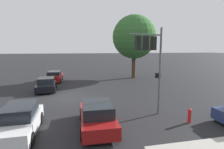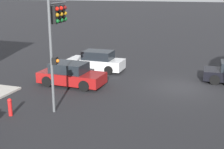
{
  "view_description": "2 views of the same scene",
  "coord_description": "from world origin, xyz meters",
  "px_view_note": "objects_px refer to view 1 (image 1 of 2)",
  "views": [
    {
      "loc": [
        16.65,
        0.86,
        4.62
      ],
      "look_at": [
        1.3,
        4.17,
        2.26
      ],
      "focal_mm": 28.0,
      "sensor_mm": 36.0,
      "label": 1
    },
    {
      "loc": [
        -2.25,
        19.88,
        6.17
      ],
      "look_at": [
        2.79,
        5.77,
        2.08
      ],
      "focal_mm": 50.0,
      "sensor_mm": 36.0,
      "label": 2
    }
  ],
  "objects_px": {
    "traffic_signal": "(150,52)",
    "crossing_car_0": "(54,77)",
    "street_tree": "(134,37)",
    "fire_hydrant": "(189,115)",
    "crossing_car_2": "(20,121)",
    "crossing_car_3": "(46,85)",
    "crossing_car_1": "(97,116)"
  },
  "relations": [
    {
      "from": "crossing_car_2",
      "to": "fire_hydrant",
      "type": "distance_m",
      "value": 9.93
    },
    {
      "from": "crossing_car_2",
      "to": "crossing_car_3",
      "type": "distance_m",
      "value": 10.08
    },
    {
      "from": "street_tree",
      "to": "crossing_car_0",
      "type": "relative_size",
      "value": 2.29
    },
    {
      "from": "crossing_car_1",
      "to": "crossing_car_2",
      "type": "bearing_deg",
      "value": 90.01
    },
    {
      "from": "traffic_signal",
      "to": "crossing_car_0",
      "type": "relative_size",
      "value": 1.42
    },
    {
      "from": "street_tree",
      "to": "crossing_car_1",
      "type": "height_order",
      "value": "street_tree"
    },
    {
      "from": "traffic_signal",
      "to": "crossing_car_1",
      "type": "distance_m",
      "value": 5.34
    },
    {
      "from": "crossing_car_0",
      "to": "street_tree",
      "type": "bearing_deg",
      "value": 96.52
    },
    {
      "from": "traffic_signal",
      "to": "crossing_car_3",
      "type": "relative_size",
      "value": 1.5
    },
    {
      "from": "traffic_signal",
      "to": "crossing_car_2",
      "type": "relative_size",
      "value": 1.38
    },
    {
      "from": "crossing_car_3",
      "to": "fire_hydrant",
      "type": "bearing_deg",
      "value": 40.04
    },
    {
      "from": "street_tree",
      "to": "traffic_signal",
      "type": "relative_size",
      "value": 1.62
    },
    {
      "from": "crossing_car_2",
      "to": "crossing_car_3",
      "type": "height_order",
      "value": "crossing_car_2"
    },
    {
      "from": "crossing_car_0",
      "to": "crossing_car_1",
      "type": "xyz_separation_m",
      "value": [
        15.65,
        4.01,
        0.04
      ]
    },
    {
      "from": "traffic_signal",
      "to": "fire_hydrant",
      "type": "relative_size",
      "value": 6.52
    },
    {
      "from": "crossing_car_1",
      "to": "traffic_signal",
      "type": "bearing_deg",
      "value": -70.41
    },
    {
      "from": "crossing_car_0",
      "to": "crossing_car_3",
      "type": "distance_m",
      "value": 5.47
    },
    {
      "from": "crossing_car_0",
      "to": "fire_hydrant",
      "type": "height_order",
      "value": "crossing_car_0"
    },
    {
      "from": "crossing_car_0",
      "to": "fire_hydrant",
      "type": "bearing_deg",
      "value": 34.27
    },
    {
      "from": "crossing_car_1",
      "to": "crossing_car_2",
      "type": "relative_size",
      "value": 1.01
    },
    {
      "from": "crossing_car_3",
      "to": "fire_hydrant",
      "type": "distance_m",
      "value": 14.67
    },
    {
      "from": "crossing_car_1",
      "to": "fire_hydrant",
      "type": "height_order",
      "value": "crossing_car_1"
    },
    {
      "from": "traffic_signal",
      "to": "crossing_car_3",
      "type": "distance_m",
      "value": 12.59
    },
    {
      "from": "crossing_car_0",
      "to": "crossing_car_1",
      "type": "height_order",
      "value": "crossing_car_1"
    },
    {
      "from": "street_tree",
      "to": "crossing_car_1",
      "type": "bearing_deg",
      "value": -25.8
    },
    {
      "from": "traffic_signal",
      "to": "crossing_car_2",
      "type": "distance_m",
      "value": 8.77
    },
    {
      "from": "crossing_car_0",
      "to": "crossing_car_1",
      "type": "bearing_deg",
      "value": 17.64
    },
    {
      "from": "crossing_car_0",
      "to": "crossing_car_1",
      "type": "relative_size",
      "value": 0.96
    },
    {
      "from": "crossing_car_0",
      "to": "crossing_car_2",
      "type": "relative_size",
      "value": 0.97
    },
    {
      "from": "crossing_car_2",
      "to": "fire_hydrant",
      "type": "height_order",
      "value": "crossing_car_2"
    },
    {
      "from": "fire_hydrant",
      "to": "street_tree",
      "type": "bearing_deg",
      "value": 172.63
    },
    {
      "from": "traffic_signal",
      "to": "crossing_car_0",
      "type": "xyz_separation_m",
      "value": [
        -14.44,
        -7.73,
        -3.67
      ]
    }
  ]
}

